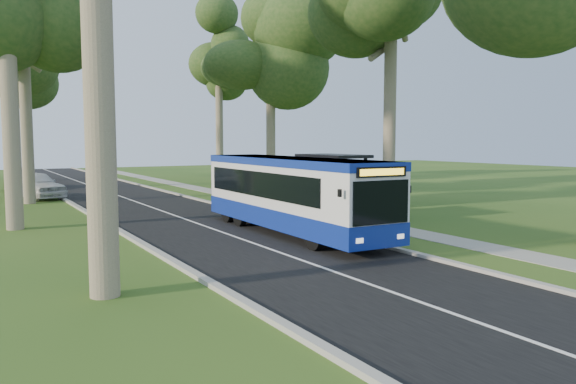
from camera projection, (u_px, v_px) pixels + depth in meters
The scene contains 17 objects.
ground at pixel (339, 236), 21.31m from camera, with size 120.00×120.00×0.00m, color #294B17.
road at pixel (166, 213), 28.17m from camera, with size 7.00×100.00×0.02m, color black.
kerb_east at pixel (230, 207), 29.91m from camera, with size 0.25×100.00×0.12m, color #9E9B93.
kerb_west at pixel (94, 216), 26.42m from camera, with size 0.25×100.00×0.12m, color #9E9B93.
centre_line at pixel (166, 212), 28.17m from camera, with size 0.12×100.00×0.01m, color white.
footpath at pixel (279, 205), 31.42m from camera, with size 1.50×100.00×0.02m, color gray.
bus at pixel (291, 194), 21.87m from camera, with size 2.56×11.22×2.96m.
bus_stop_sign at pixel (345, 190), 22.72m from camera, with size 0.19×0.35×2.61m.
bus_shelter at pixel (342, 174), 25.02m from camera, with size 1.93×3.52×3.00m.
litter_bin at pixel (309, 208), 26.36m from camera, with size 0.54×0.54×0.95m.
car_white at pixel (35, 185), 34.96m from camera, with size 2.03×5.04×1.72m, color silver.
car_silver at pixel (19, 178), 41.64m from camera, with size 1.70×4.89×1.61m, color #979A9E.
tree_west_c at pixel (22, 17), 31.34m from camera, with size 5.20×5.20×14.20m.
tree_west_e at pixel (7, 63), 48.83m from camera, with size 5.20×5.20×13.97m.
tree_east_b at pixel (392, 2), 29.23m from camera, with size 5.20×5.20×14.59m.
tree_east_c at pixel (271, 45), 39.26m from camera, with size 5.20×5.20×13.91m.
tree_east_d at pixel (219, 57), 50.12m from camera, with size 5.20×5.20×14.94m.
Camera 1 is at (-12.24, -17.25, 3.64)m, focal length 35.00 mm.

